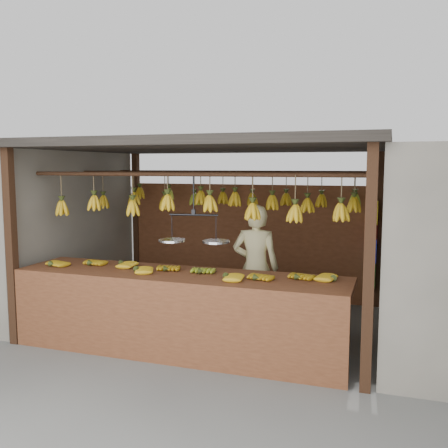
% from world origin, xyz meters
% --- Properties ---
extents(ground, '(80.00, 80.00, 0.00)m').
position_xyz_m(ground, '(0.00, 0.00, 0.00)').
color(ground, '#5B5B57').
extents(stall, '(4.30, 3.30, 2.40)m').
position_xyz_m(stall, '(0.00, 0.33, 1.97)').
color(stall, black).
rests_on(stall, ground).
extents(counter, '(3.79, 0.86, 0.96)m').
position_xyz_m(counter, '(-0.04, -1.23, 0.72)').
color(counter, brown).
rests_on(counter, ground).
extents(hanging_bananas, '(3.62, 2.24, 0.38)m').
position_xyz_m(hanging_bananas, '(0.01, 0.01, 1.62)').
color(hanging_bananas, '#B78A13').
rests_on(hanging_bananas, ground).
extents(balance_scale, '(0.80, 0.37, 0.76)m').
position_xyz_m(balance_scale, '(0.08, -1.00, 1.29)').
color(balance_scale, black).
rests_on(balance_scale, ground).
extents(vendor, '(0.63, 0.46, 1.62)m').
position_xyz_m(vendor, '(0.56, -0.11, 0.81)').
color(vendor, beige).
rests_on(vendor, ground).
extents(bag_bundles, '(0.08, 0.26, 1.26)m').
position_xyz_m(bag_bundles, '(1.94, 1.35, 0.98)').
color(bag_bundles, yellow).
rests_on(bag_bundles, ground).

